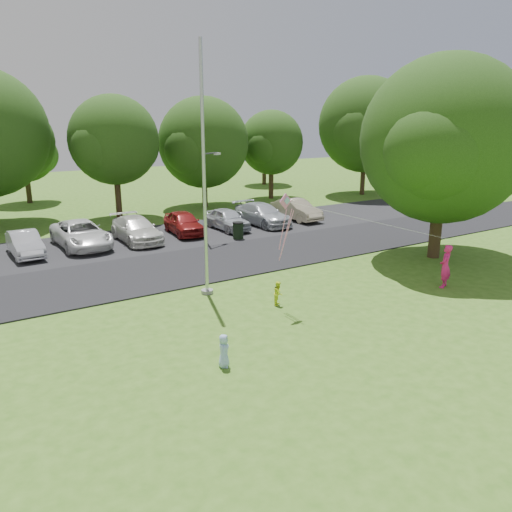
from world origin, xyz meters
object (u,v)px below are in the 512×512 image
big_tree (444,144)px  child_yellow (278,293)px  child_blue (224,351)px  woman (445,266)px  kite (291,214)px  flagpole (205,195)px  trash_can (238,231)px  street_lamp (207,188)px

big_tree → child_yellow: big_tree is taller
big_tree → child_blue: big_tree is taller
woman → kite: 7.80m
kite → flagpole: bearing=112.8°
child_yellow → kite: bearing=-112.8°
flagpole → woman: 10.75m
flagpole → trash_can: bearing=52.0°
street_lamp → child_yellow: size_ratio=5.51×
flagpole → trash_can: size_ratio=9.38×
woman → child_yellow: bearing=-42.0°
flagpole → child_blue: bearing=-112.5°
flagpole → street_lamp: bearing=62.8°
street_lamp → woman: size_ratio=2.78×
child_blue → child_yellow: bearing=-16.4°
big_tree → flagpole: bearing=173.7°
big_tree → child_blue: bearing=-163.1°
big_tree → child_yellow: bearing=-173.3°
street_lamp → trash_can: 3.24m
street_lamp → child_blue: (-6.64, -14.08, -2.67)m
trash_can → kite: (-4.01, -10.78, 3.17)m
child_blue → kite: size_ratio=0.13×
big_tree → child_yellow: 12.17m
trash_can → child_blue: bearing=-121.8°
child_blue → kite: kite is taller
street_lamp → child_yellow: 11.34m
trash_can → woman: (3.11, -12.41, 0.41)m
child_yellow → street_lamp: bearing=34.0°
child_blue → kite: (4.44, 2.85, 3.19)m
woman → flagpole: bearing=-53.7°
big_tree → woman: size_ratio=5.38×
child_blue → kite: bearing=-21.7°
street_lamp → trash_can: size_ratio=4.96×
flagpole → kite: flagpole is taller
kite → big_tree: bearing=0.2°
flagpole → kite: 3.74m
child_blue → big_tree: bearing=-37.4°
big_tree → kite: (-10.66, -1.75, -2.16)m
woman → child_yellow: 7.61m
flagpole → child_yellow: flagpole is taller
child_blue → street_lamp: bearing=10.4°
child_yellow → big_tree: bearing=-36.8°
trash_can → street_lamp: bearing=166.0°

